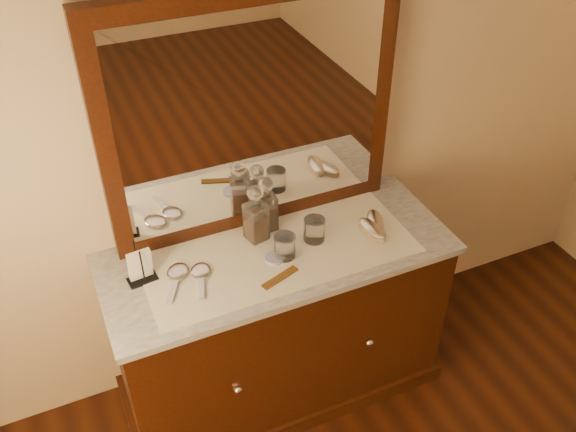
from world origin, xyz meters
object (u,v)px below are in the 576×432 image
(brush_far, at_px, (375,222))
(comb, at_px, (280,278))
(pin_dish, at_px, (274,258))
(brush_near, at_px, (372,230))
(hand_mirror_outer, at_px, (177,275))
(napkin_rack, at_px, (140,267))
(decanter_right, at_px, (266,209))
(mirror_frame, at_px, (252,115))
(hand_mirror_inner, at_px, (201,274))
(decanter_left, at_px, (256,218))
(dresser_cabinet, at_px, (279,325))

(brush_far, bearing_deg, comb, -164.91)
(pin_dish, distance_m, brush_near, 0.44)
(brush_far, relative_size, hand_mirror_outer, 0.74)
(napkin_rack, xyz_separation_m, decanter_right, (0.56, 0.10, 0.03))
(mirror_frame, relative_size, hand_mirror_inner, 5.73)
(decanter_left, bearing_deg, napkin_rack, -173.76)
(pin_dish, xyz_separation_m, brush_near, (0.44, -0.02, 0.02))
(dresser_cabinet, relative_size, brush_far, 8.51)
(dresser_cabinet, distance_m, comb, 0.48)
(comb, bearing_deg, pin_dish, 59.16)
(decanter_right, height_order, hand_mirror_outer, decanter_right)
(dresser_cabinet, xyz_separation_m, brush_near, (0.40, -0.06, 0.47))
(comb, bearing_deg, hand_mirror_inner, 134.11)
(decanter_left, distance_m, hand_mirror_outer, 0.39)
(brush_near, height_order, hand_mirror_inner, brush_near)
(napkin_rack, xyz_separation_m, brush_near, (0.95, -0.12, -0.04))
(comb, relative_size, hand_mirror_inner, 0.79)
(napkin_rack, height_order, brush_far, napkin_rack)
(mirror_frame, relative_size, brush_far, 7.29)
(hand_mirror_inner, bearing_deg, napkin_rack, 161.14)
(napkin_rack, xyz_separation_m, hand_mirror_outer, (0.13, -0.04, -0.05))
(brush_far, height_order, hand_mirror_inner, brush_far)
(decanter_left, relative_size, brush_near, 1.56)
(decanter_right, relative_size, hand_mirror_outer, 1.14)
(napkin_rack, distance_m, brush_near, 0.95)
(dresser_cabinet, bearing_deg, comb, -110.56)
(decanter_right, bearing_deg, napkin_rack, -169.83)
(pin_dish, relative_size, hand_mirror_inner, 0.37)
(napkin_rack, bearing_deg, hand_mirror_inner, -18.86)
(mirror_frame, xyz_separation_m, decanter_right, (0.02, -0.09, -0.40))
(brush_far, height_order, hand_mirror_outer, brush_far)
(mirror_frame, bearing_deg, decanter_left, -110.07)
(mirror_frame, distance_m, pin_dish, 0.57)
(mirror_frame, relative_size, brush_near, 7.13)
(dresser_cabinet, xyz_separation_m, decanter_right, (0.02, 0.16, 0.54))
(pin_dish, relative_size, brush_near, 0.46)
(decanter_right, height_order, brush_far, decanter_right)
(mirror_frame, bearing_deg, napkin_rack, -160.83)
(dresser_cabinet, distance_m, mirror_frame, 0.97)
(hand_mirror_outer, bearing_deg, napkin_rack, 160.94)
(decanter_left, distance_m, brush_far, 0.51)
(brush_far, bearing_deg, brush_near, -132.26)
(brush_far, xyz_separation_m, hand_mirror_outer, (-0.86, 0.03, -0.01))
(comb, distance_m, decanter_right, 0.33)
(decanter_right, bearing_deg, dresser_cabinet, -95.59)
(mirror_frame, distance_m, comb, 0.64)
(dresser_cabinet, bearing_deg, napkin_rack, 174.12)
(mirror_frame, xyz_separation_m, hand_mirror_inner, (-0.33, -0.26, -0.49))
(dresser_cabinet, bearing_deg, brush_far, -2.75)
(dresser_cabinet, relative_size, hand_mirror_outer, 6.27)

